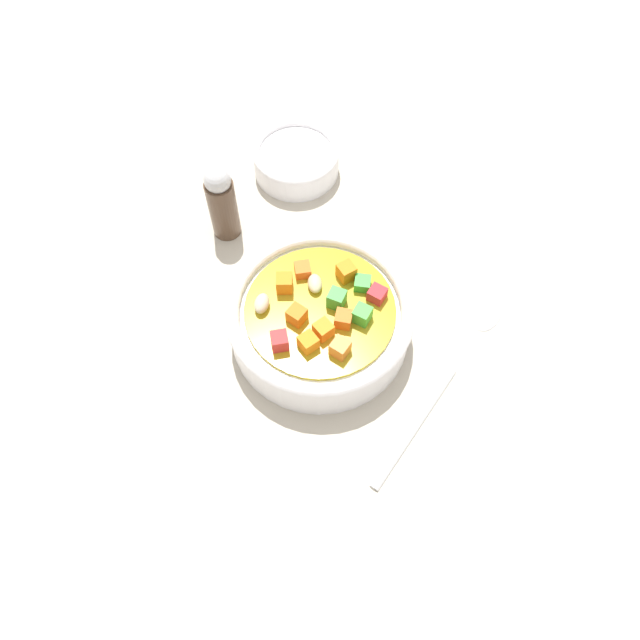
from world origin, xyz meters
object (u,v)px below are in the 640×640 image
spoon (445,381)px  side_bowl_small (296,160)px  soup_bowl_main (320,318)px  pepper_shaker (222,202)px

spoon → side_bowl_small: bearing=63.6°
soup_bowl_main → side_bowl_small: 19.68cm
side_bowl_small → spoon: bearing=-27.1°
soup_bowl_main → spoon: soup_bowl_main is taller
side_bowl_small → pepper_shaker: 10.73cm
soup_bowl_main → side_bowl_small: soup_bowl_main is taller
spoon → side_bowl_small: side_bowl_small is taller
pepper_shaker → soup_bowl_main: bearing=-16.9°
soup_bowl_main → pepper_shaker: (-14.16, 4.29, 1.69)cm
soup_bowl_main → side_bowl_small: bearing=131.8°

